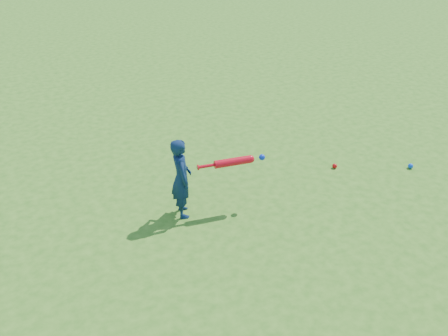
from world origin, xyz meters
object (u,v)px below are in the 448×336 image
ground_ball_blue (411,166)px  bat_swing (236,161)px  child (181,178)px  ground_ball_red (335,166)px

ground_ball_blue → bat_swing: 2.61m
child → bat_swing: (0.61, -0.15, 0.13)m
child → bat_swing: child is taller
ground_ball_blue → child: bearing=172.5°
child → bat_swing: bearing=-91.1°
child → bat_swing: size_ratio=1.19×
ground_ball_red → bat_swing: bearing=-173.0°
bat_swing → ground_ball_blue: bearing=3.0°
child → bat_swing: 0.64m
ground_ball_red → child: bearing=-178.7°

